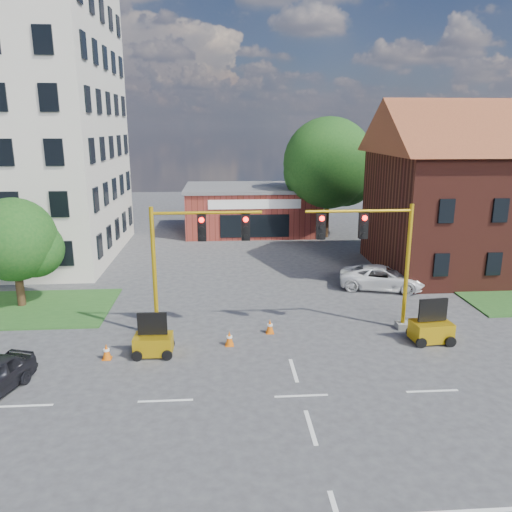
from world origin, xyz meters
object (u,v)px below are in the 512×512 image
signal_mast_east (374,252)px  pickup_white (382,278)px  trailer_east (431,329)px  signal_mast_west (189,255)px  trailer_west (153,342)px

signal_mast_east → pickup_white: (2.53, 6.17, -3.21)m
signal_mast_east → trailer_east: 4.38m
pickup_white → signal_mast_west: bearing=134.2°
signal_mast_west → pickup_white: (11.24, 6.17, -3.21)m
signal_mast_west → signal_mast_east: size_ratio=1.00×
trailer_east → pickup_white: (0.15, 7.80, 0.08)m
signal_mast_east → trailer_west: 11.00m
trailer_west → pickup_white: (12.79, 8.30, 0.12)m
signal_mast_east → trailer_west: (-10.26, -2.13, -3.34)m
signal_mast_east → trailer_west: size_ratio=3.33×
trailer_east → pickup_white: trailer_east is taller
trailer_east → pickup_white: 7.80m
signal_mast_west → pickup_white: 13.22m
trailer_west → trailer_east: size_ratio=0.93×
signal_mast_east → trailer_east: size_ratio=3.10×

